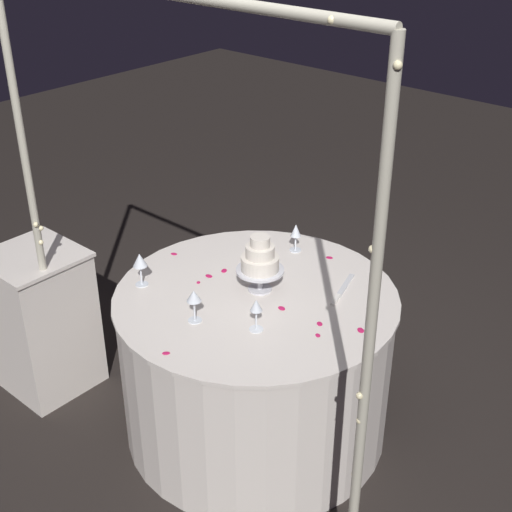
{
  "coord_description": "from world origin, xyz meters",
  "views": [
    {
      "loc": [
        -1.81,
        2.07,
        2.48
      ],
      "look_at": [
        0.0,
        0.0,
        0.97
      ],
      "focal_mm": 49.97,
      "sensor_mm": 36.0,
      "label": 1
    }
  ],
  "objects_px": {
    "main_table": "(256,363)",
    "wine_glass_3": "(194,298)",
    "wine_glass_1": "(256,308)",
    "cake_knife": "(341,291)",
    "tiered_cake": "(260,260)",
    "wine_glass_2": "(140,261)",
    "wine_glass_0": "(296,232)",
    "side_table": "(42,320)",
    "decorative_arch": "(163,208)"
  },
  "relations": [
    {
      "from": "wine_glass_2",
      "to": "cake_knife",
      "type": "relative_size",
      "value": 0.57
    },
    {
      "from": "tiered_cake",
      "to": "wine_glass_2",
      "type": "xyz_separation_m",
      "value": [
        0.44,
        0.33,
        -0.03
      ]
    },
    {
      "from": "wine_glass_2",
      "to": "tiered_cake",
      "type": "bearing_deg",
      "value": -143.36
    },
    {
      "from": "wine_glass_3",
      "to": "cake_knife",
      "type": "distance_m",
      "value": 0.7
    },
    {
      "from": "wine_glass_1",
      "to": "wine_glass_2",
      "type": "relative_size",
      "value": 0.91
    },
    {
      "from": "decorative_arch",
      "to": "tiered_cake",
      "type": "relative_size",
      "value": 7.85
    },
    {
      "from": "tiered_cake",
      "to": "wine_glass_1",
      "type": "height_order",
      "value": "tiered_cake"
    },
    {
      "from": "side_table",
      "to": "tiered_cake",
      "type": "distance_m",
      "value": 1.29
    },
    {
      "from": "wine_glass_1",
      "to": "tiered_cake",
      "type": "bearing_deg",
      "value": -51.85
    },
    {
      "from": "main_table",
      "to": "side_table",
      "type": "xyz_separation_m",
      "value": [
        1.07,
        0.47,
        0.01
      ]
    },
    {
      "from": "wine_glass_1",
      "to": "cake_knife",
      "type": "distance_m",
      "value": 0.5
    },
    {
      "from": "tiered_cake",
      "to": "cake_knife",
      "type": "xyz_separation_m",
      "value": [
        -0.29,
        -0.23,
        -0.15
      ]
    },
    {
      "from": "wine_glass_2",
      "to": "wine_glass_3",
      "type": "height_order",
      "value": "wine_glass_2"
    },
    {
      "from": "wine_glass_2",
      "to": "wine_glass_0",
      "type": "bearing_deg",
      "value": -114.01
    },
    {
      "from": "tiered_cake",
      "to": "wine_glass_3",
      "type": "height_order",
      "value": "tiered_cake"
    },
    {
      "from": "wine_glass_3",
      "to": "tiered_cake",
      "type": "bearing_deg",
      "value": -96.37
    },
    {
      "from": "main_table",
      "to": "tiered_cake",
      "type": "relative_size",
      "value": 4.75
    },
    {
      "from": "wine_glass_1",
      "to": "wine_glass_3",
      "type": "relative_size",
      "value": 0.98
    },
    {
      "from": "tiered_cake",
      "to": "wine_glass_2",
      "type": "bearing_deg",
      "value": 36.64
    },
    {
      "from": "cake_knife",
      "to": "wine_glass_2",
      "type": "bearing_deg",
      "value": 37.2
    },
    {
      "from": "wine_glass_2",
      "to": "wine_glass_1",
      "type": "bearing_deg",
      "value": -173.29
    },
    {
      "from": "wine_glass_0",
      "to": "wine_glass_1",
      "type": "bearing_deg",
      "value": 115.46
    },
    {
      "from": "wine_glass_0",
      "to": "wine_glass_1",
      "type": "distance_m",
      "value": 0.73
    },
    {
      "from": "wine_glass_0",
      "to": "wine_glass_2",
      "type": "bearing_deg",
      "value": 65.99
    },
    {
      "from": "cake_knife",
      "to": "side_table",
      "type": "bearing_deg",
      "value": 28.99
    },
    {
      "from": "side_table",
      "to": "tiered_cake",
      "type": "relative_size",
      "value": 2.87
    },
    {
      "from": "tiered_cake",
      "to": "cake_knife",
      "type": "height_order",
      "value": "tiered_cake"
    },
    {
      "from": "decorative_arch",
      "to": "wine_glass_1",
      "type": "xyz_separation_m",
      "value": [
        -0.18,
        -0.31,
        -0.51
      ]
    },
    {
      "from": "tiered_cake",
      "to": "wine_glass_0",
      "type": "bearing_deg",
      "value": -74.19
    },
    {
      "from": "wine_glass_1",
      "to": "wine_glass_3",
      "type": "xyz_separation_m",
      "value": [
        0.24,
        0.12,
        0.01
      ]
    },
    {
      "from": "decorative_arch",
      "to": "main_table",
      "type": "relative_size",
      "value": 1.65
    },
    {
      "from": "side_table",
      "to": "wine_glass_2",
      "type": "distance_m",
      "value": 0.81
    },
    {
      "from": "tiered_cake",
      "to": "cake_knife",
      "type": "bearing_deg",
      "value": -141.97
    },
    {
      "from": "main_table",
      "to": "wine_glass_0",
      "type": "relative_size",
      "value": 8.89
    },
    {
      "from": "decorative_arch",
      "to": "tiered_cake",
      "type": "distance_m",
      "value": 0.72
    },
    {
      "from": "main_table",
      "to": "wine_glass_3",
      "type": "distance_m",
      "value": 0.6
    },
    {
      "from": "main_table",
      "to": "wine_glass_3",
      "type": "height_order",
      "value": "wine_glass_3"
    },
    {
      "from": "tiered_cake",
      "to": "wine_glass_3",
      "type": "distance_m",
      "value": 0.38
    },
    {
      "from": "side_table",
      "to": "wine_glass_3",
      "type": "bearing_deg",
      "value": -172.06
    },
    {
      "from": "wine_glass_0",
      "to": "decorative_arch",
      "type": "bearing_deg",
      "value": 97.68
    },
    {
      "from": "wine_glass_3",
      "to": "decorative_arch",
      "type": "bearing_deg",
      "value": 107.34
    },
    {
      "from": "main_table",
      "to": "cake_knife",
      "type": "relative_size",
      "value": 4.52
    },
    {
      "from": "wine_glass_1",
      "to": "wine_glass_2",
      "type": "xyz_separation_m",
      "value": [
        0.64,
        0.08,
        0.02
      ]
    },
    {
      "from": "tiered_cake",
      "to": "wine_glass_1",
      "type": "relative_size",
      "value": 1.85
    },
    {
      "from": "wine_glass_2",
      "to": "side_table",
      "type": "bearing_deg",
      "value": 17.14
    },
    {
      "from": "wine_glass_0",
      "to": "wine_glass_1",
      "type": "height_order",
      "value": "wine_glass_1"
    },
    {
      "from": "decorative_arch",
      "to": "main_table",
      "type": "bearing_deg",
      "value": -90.11
    },
    {
      "from": "side_table",
      "to": "cake_knife",
      "type": "distance_m",
      "value": 1.59
    },
    {
      "from": "tiered_cake",
      "to": "wine_glass_2",
      "type": "relative_size",
      "value": 1.68
    },
    {
      "from": "main_table",
      "to": "wine_glass_0",
      "type": "bearing_deg",
      "value": -73.82
    }
  ]
}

